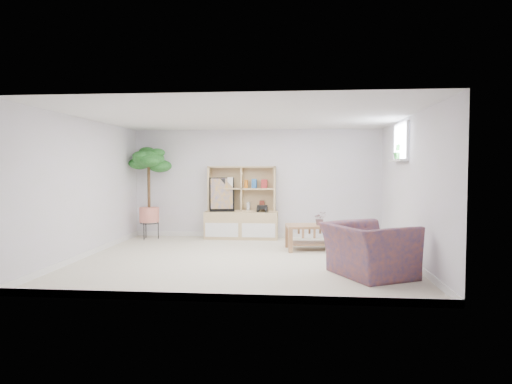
# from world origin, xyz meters

# --- Properties ---
(floor) EXTENTS (5.50, 5.00, 0.01)m
(floor) POSITION_xyz_m (0.00, 0.00, 0.00)
(floor) COLOR beige
(floor) RESTS_ON ground
(ceiling) EXTENTS (5.50, 5.00, 0.01)m
(ceiling) POSITION_xyz_m (0.00, 0.00, 2.40)
(ceiling) COLOR white
(ceiling) RESTS_ON walls
(walls) EXTENTS (5.51, 5.01, 2.40)m
(walls) POSITION_xyz_m (0.00, 0.00, 1.20)
(walls) COLOR silver
(walls) RESTS_ON floor
(baseboard) EXTENTS (5.50, 5.00, 0.10)m
(baseboard) POSITION_xyz_m (0.00, 0.00, 0.05)
(baseboard) COLOR white
(baseboard) RESTS_ON floor
(window) EXTENTS (0.10, 0.98, 0.68)m
(window) POSITION_xyz_m (2.73, 0.60, 2.00)
(window) COLOR silver
(window) RESTS_ON walls
(window_sill) EXTENTS (0.14, 1.00, 0.04)m
(window_sill) POSITION_xyz_m (2.67, 0.60, 1.68)
(window_sill) COLOR white
(window_sill) RESTS_ON walls
(storage_unit) EXTENTS (1.59, 0.54, 1.59)m
(storage_unit) POSITION_xyz_m (-0.30, 2.24, 0.79)
(storage_unit) COLOR tan
(storage_unit) RESTS_ON floor
(poster) EXTENTS (0.55, 0.23, 0.75)m
(poster) POSITION_xyz_m (-0.73, 2.19, 0.97)
(poster) COLOR #E4A00E
(poster) RESTS_ON storage_unit
(toy_truck) EXTENTS (0.32, 0.22, 0.17)m
(toy_truck) POSITION_xyz_m (0.16, 2.14, 0.68)
(toy_truck) COLOR black
(toy_truck) RESTS_ON storage_unit
(coffee_table) EXTENTS (1.24, 0.78, 0.47)m
(coffee_table) POSITION_xyz_m (1.29, 1.00, 0.24)
(coffee_table) COLOR #A5724F
(coffee_table) RESTS_ON floor
(table_plant) EXTENTS (0.26, 0.24, 0.25)m
(table_plant) POSITION_xyz_m (1.34, 0.95, 0.60)
(table_plant) COLOR #2B6735
(table_plant) RESTS_ON coffee_table
(floor_tree) EXTENTS (0.88, 0.88, 2.02)m
(floor_tree) POSITION_xyz_m (-2.30, 2.01, 1.01)
(floor_tree) COLOR #0C450B
(floor_tree) RESTS_ON floor
(armchair) EXTENTS (1.43, 1.49, 0.86)m
(armchair) POSITION_xyz_m (1.93, -1.04, 0.43)
(armchair) COLOR navy
(armchair) RESTS_ON floor
(sill_plant) EXTENTS (0.18, 0.16, 0.27)m
(sill_plant) POSITION_xyz_m (2.67, 0.62, 1.83)
(sill_plant) COLOR #0C450B
(sill_plant) RESTS_ON window_sill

